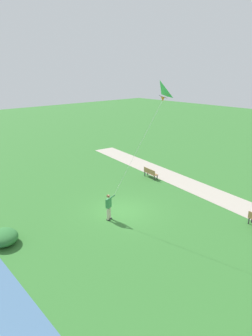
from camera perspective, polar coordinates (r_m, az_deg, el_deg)
The scene contains 6 objects.
ground_plane at distance 20.01m, azimuth -0.67°, elevation -8.45°, with size 120.00×120.00×0.00m, color #33702D.
walkway_path at distance 23.79m, azimuth 15.60°, elevation -4.57°, with size 2.40×32.00×0.02m, color #ADA393.
person_kite_flyer at distance 18.51m, azimuth -3.38°, elevation -7.23°, with size 0.49×0.63×1.83m.
flying_kite at distance 15.24m, azimuth 6.58°, elevation 14.81°, with size 1.57×3.44×6.89m.
park_bench_near_walkway at distance 25.77m, azimuth 4.81°, elevation -0.89°, with size 0.62×1.54×0.88m.
lakeside_shrub at distance 17.76m, azimuth -22.96°, elevation -12.41°, with size 1.53×1.74×0.80m, color #2D7033.
Camera 1 is at (11.69, 13.42, 9.14)m, focal length 30.98 mm.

